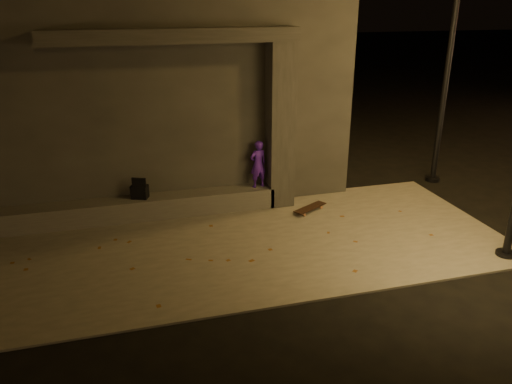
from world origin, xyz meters
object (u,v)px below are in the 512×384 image
object	(u,v)px
column	(280,127)
skateboarder	(258,164)
backpack	(140,191)
skateboard	(310,208)

from	to	relation	value
column	skateboarder	bearing A→B (deg)	180.00
column	backpack	bearing A→B (deg)	180.00
column	skateboarder	size ratio (longest dim) A/B	3.37
column	skateboard	xyz separation A→B (m)	(0.52, -0.65, -1.72)
column	skateboard	distance (m)	1.91
skateboarder	skateboard	xyz separation A→B (m)	(1.02, -0.65, -0.90)
column	backpack	size ratio (longest dim) A/B	7.47
column	skateboarder	distance (m)	0.96
column	skateboarder	world-z (taller)	column
skateboarder	backpack	bearing A→B (deg)	-11.67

